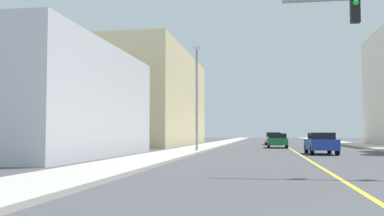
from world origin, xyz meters
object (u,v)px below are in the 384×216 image
(car_green, at_px, (278,140))
(car_blue, at_px, (321,143))
(street_lamp, at_px, (197,92))
(car_silver, at_px, (273,139))

(car_green, height_order, car_blue, car_blue)
(car_blue, bearing_deg, street_lamp, 168.38)
(car_blue, bearing_deg, car_green, 98.82)
(car_green, xyz_separation_m, car_silver, (-0.21, 11.16, 0.03))
(car_green, distance_m, car_silver, 11.17)
(street_lamp, xyz_separation_m, car_blue, (8.65, -1.47, -3.68))
(car_green, bearing_deg, car_silver, 92.14)
(car_silver, xyz_separation_m, car_blue, (2.71, -24.29, -0.02))
(car_green, bearing_deg, car_blue, -78.15)
(street_lamp, height_order, car_silver, street_lamp)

